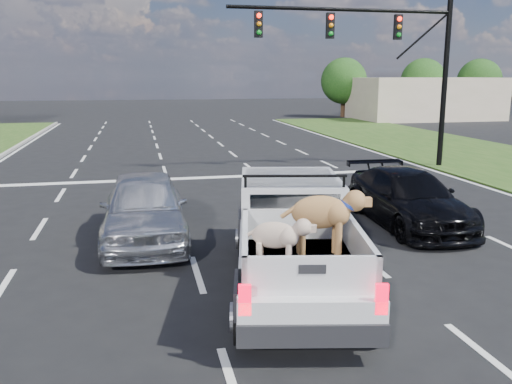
# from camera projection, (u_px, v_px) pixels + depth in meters

# --- Properties ---
(ground) EXTENTS (160.00, 160.00, 0.00)m
(ground) POSITION_uv_depth(u_px,v_px,m) (285.00, 267.00, 10.77)
(ground) COLOR black
(ground) RESTS_ON ground
(road_markings) EXTENTS (17.75, 60.00, 0.01)m
(road_markings) POSITION_uv_depth(u_px,v_px,m) (230.00, 197.00, 17.04)
(road_markings) COLOR silver
(road_markings) RESTS_ON ground
(traffic_signal) EXTENTS (9.11, 0.31, 7.00)m
(traffic_signal) POSITION_uv_depth(u_px,v_px,m) (392.00, 50.00, 21.31)
(traffic_signal) COLOR black
(traffic_signal) RESTS_ON ground
(building_right) EXTENTS (12.00, 7.00, 3.60)m
(building_right) POSITION_uv_depth(u_px,v_px,m) (424.00, 99.00, 47.47)
(building_right) COLOR #C8B298
(building_right) RESTS_ON ground
(tree_far_d) EXTENTS (4.20, 4.20, 5.40)m
(tree_far_d) POSITION_uv_depth(u_px,v_px,m) (344.00, 81.00, 49.73)
(tree_far_d) COLOR #332114
(tree_far_d) RESTS_ON ground
(tree_far_e) EXTENTS (4.20, 4.20, 5.40)m
(tree_far_e) POSITION_uv_depth(u_px,v_px,m) (423.00, 81.00, 51.40)
(tree_far_e) COLOR #332114
(tree_far_e) RESTS_ON ground
(tree_far_f) EXTENTS (4.20, 4.20, 5.40)m
(tree_far_f) POSITION_uv_depth(u_px,v_px,m) (479.00, 81.00, 52.65)
(tree_far_f) COLOR #332114
(tree_far_f) RESTS_ON ground
(pickup_truck) EXTENTS (2.99, 5.72, 2.04)m
(pickup_truck) POSITION_uv_depth(u_px,v_px,m) (294.00, 235.00, 9.65)
(pickup_truck) COLOR black
(pickup_truck) RESTS_ON ground
(silver_sedan) EXTENTS (1.94, 4.66, 1.58)m
(silver_sedan) POSITION_uv_depth(u_px,v_px,m) (144.00, 208.00, 12.35)
(silver_sedan) COLOR silver
(silver_sedan) RESTS_ON ground
(black_coupe) EXTENTS (2.09, 4.82, 1.38)m
(black_coupe) POSITION_uv_depth(u_px,v_px,m) (408.00, 198.00, 13.74)
(black_coupe) COLOR black
(black_coupe) RESTS_ON ground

